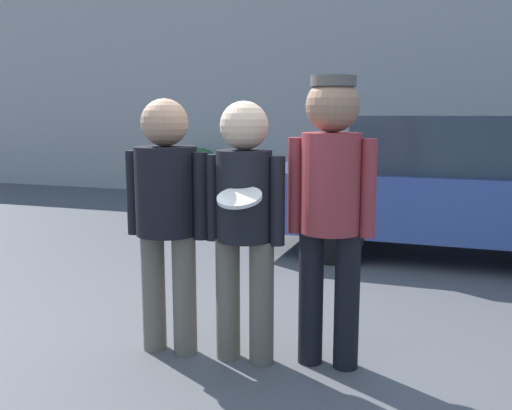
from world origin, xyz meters
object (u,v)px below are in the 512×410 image
Objects in this scene: parked_car_near at (475,187)px; shrub at (198,173)px; person_middle_with_frisbee at (244,212)px; person_left at (167,205)px; person_right at (331,195)px.

parked_car_near is 4.90× the size of shrub.
person_middle_with_frisbee is 3.54m from parked_car_near.
person_left is 0.50m from person_middle_with_frisbee.
person_right reaches higher than parked_car_near.
person_right reaches higher than person_left.
person_left is 0.93× the size of person_right.
person_left is at bearing -66.75° from shrub.
parked_car_near is (0.89, 3.14, -0.30)m from person_right.
person_right is at bearing -58.78° from shrub.
shrub is (-3.65, 6.03, -0.60)m from person_right.
shrub is at bearing 121.22° from person_right.
parked_car_near is (1.40, 3.24, -0.18)m from person_middle_with_frisbee.
person_left reaches higher than person_middle_with_frisbee.
person_middle_with_frisbee is 0.92× the size of person_right.
person_middle_with_frisbee is 0.52m from person_right.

